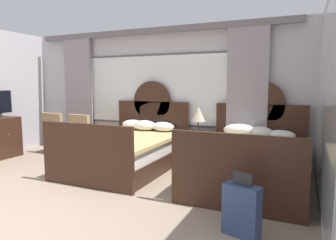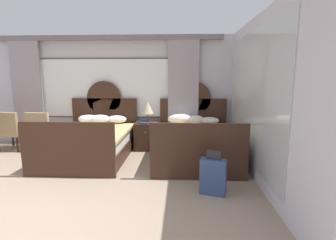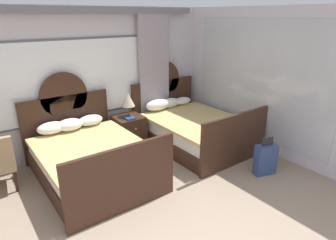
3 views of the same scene
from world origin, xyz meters
name	(u,v)px [view 1 (image 1 of 3)]	position (x,y,z in m)	size (l,w,h in m)	color
wall_back_window	(155,91)	(0.00, 3.81, 1.40)	(6.25, 0.22, 2.70)	silver
wall_right_mirror	(332,102)	(3.16, 1.63, 1.35)	(0.08, 4.41, 2.70)	silver
bed_near_window	(127,150)	(-0.01, 2.70, 0.35)	(1.62, 2.22, 1.60)	#382116
bed_near_mirror	(250,162)	(2.19, 2.69, 0.35)	(1.62, 2.22, 1.60)	#382116
nightstand_between_beds	(196,149)	(1.09, 3.38, 0.32)	(0.55, 0.57, 0.64)	#382116
table_lamp_on_nightstand	(198,114)	(1.12, 3.40, 0.98)	(0.27, 0.27, 0.49)	brown
book_on_nightstand	(192,132)	(1.05, 3.27, 0.65)	(0.18, 0.26, 0.03)	navy
armchair_by_window_left	(85,133)	(-1.32, 3.13, 0.50)	(0.63, 0.63, 0.91)	tan
armchair_by_window_centre	(58,131)	(-2.06, 3.13, 0.50)	(0.60, 0.60, 0.91)	tan
suitcase_on_floor	(242,210)	(2.37, 1.04, 0.27)	(0.40, 0.26, 0.66)	navy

